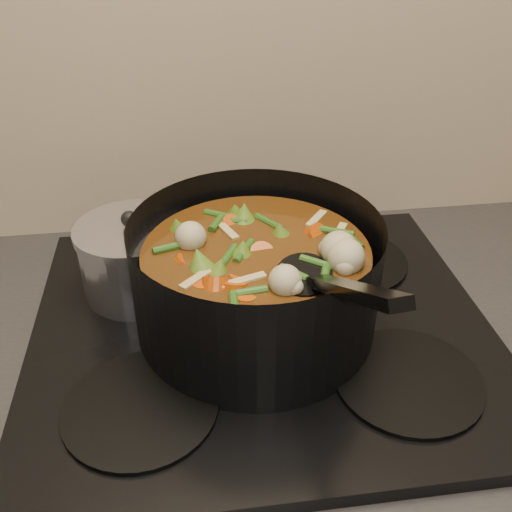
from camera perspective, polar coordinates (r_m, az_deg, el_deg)
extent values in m
cube|color=black|center=(0.82, 0.59, -9.19)|extent=(2.64, 0.64, 0.05)
cube|color=black|center=(0.79, 0.60, -7.33)|extent=(0.62, 0.54, 0.02)
cylinder|color=black|center=(0.69, -11.48, -14.57)|extent=(0.18, 0.18, 0.01)
cylinder|color=black|center=(0.73, 14.96, -11.84)|extent=(0.18, 0.18, 0.01)
cylinder|color=black|center=(0.89, -10.92, -2.01)|extent=(0.18, 0.18, 0.01)
cylinder|color=black|center=(0.92, 9.38, -0.45)|extent=(0.18, 0.18, 0.01)
cylinder|color=black|center=(0.74, 0.00, -2.08)|extent=(0.34, 0.34, 0.16)
cylinder|color=black|center=(0.78, 0.00, -6.48)|extent=(0.31, 0.31, 0.01)
cylinder|color=#512F0E|center=(0.75, 0.00, -2.91)|extent=(0.29, 0.29, 0.11)
cylinder|color=#C15209|center=(0.72, 3.34, 0.63)|extent=(0.03, 0.03, 0.03)
cylinder|color=#C15209|center=(0.78, 2.38, 3.17)|extent=(0.04, 0.04, 0.03)
cylinder|color=#C15209|center=(0.80, -4.18, 4.03)|extent=(0.04, 0.04, 0.03)
cylinder|color=#C15209|center=(0.72, -4.72, 0.41)|extent=(0.03, 0.04, 0.03)
cylinder|color=#C15209|center=(0.66, -4.48, -3.31)|extent=(0.04, 0.04, 0.03)
cylinder|color=#C15209|center=(0.68, 1.43, -1.40)|extent=(0.04, 0.04, 0.03)
cylinder|color=#C15209|center=(0.71, 6.05, -0.15)|extent=(0.04, 0.04, 0.03)
cylinder|color=#C15209|center=(0.79, 5.31, 3.62)|extent=(0.04, 0.03, 0.03)
cylinder|color=#C15209|center=(0.76, -1.17, 2.73)|extent=(0.04, 0.04, 0.03)
cylinder|color=#C15209|center=(0.75, -6.81, 1.55)|extent=(0.04, 0.04, 0.03)
sphere|color=tan|center=(0.72, 5.28, 1.72)|extent=(0.04, 0.04, 0.04)
sphere|color=tan|center=(0.76, -2.44, 3.70)|extent=(0.04, 0.04, 0.04)
sphere|color=tan|center=(0.67, -3.68, -1.00)|extent=(0.04, 0.04, 0.04)
sphere|color=tan|center=(0.69, 5.23, 0.40)|extent=(0.04, 0.04, 0.04)
cone|color=#547F1F|center=(0.66, -5.53, -2.07)|extent=(0.04, 0.04, 0.04)
cone|color=#547F1F|center=(0.65, 3.82, -2.86)|extent=(0.04, 0.04, 0.04)
cone|color=#547F1F|center=(0.73, 7.02, 1.69)|extent=(0.04, 0.04, 0.04)
cone|color=#547F1F|center=(0.79, 0.75, 4.51)|extent=(0.04, 0.04, 0.04)
cone|color=#547F1F|center=(0.75, -6.40, 2.49)|extent=(0.04, 0.04, 0.04)
cone|color=#547F1F|center=(0.66, -5.24, -2.24)|extent=(0.04, 0.04, 0.04)
cone|color=#547F1F|center=(0.65, 4.19, -2.73)|extent=(0.04, 0.04, 0.04)
cylinder|color=#335F1C|center=(0.75, 2.25, 2.42)|extent=(0.01, 0.04, 0.01)
cylinder|color=#335F1C|center=(0.81, -1.10, 4.97)|extent=(0.04, 0.03, 0.01)
cylinder|color=#335F1C|center=(0.76, -5.38, 2.97)|extent=(0.04, 0.02, 0.01)
cylinder|color=#335F1C|center=(0.71, -5.52, 0.36)|extent=(0.03, 0.04, 0.01)
cylinder|color=#335F1C|center=(0.68, -2.42, -0.97)|extent=(0.03, 0.04, 0.01)
cylinder|color=#335F1C|center=(0.63, 1.56, -4.55)|extent=(0.04, 0.02, 0.01)
cylinder|color=#335F1C|center=(0.67, 6.15, -1.60)|extent=(0.04, 0.03, 0.01)
cylinder|color=#335F1C|center=(0.73, 5.37, 1.28)|extent=(0.01, 0.04, 0.01)
cylinder|color=#335F1C|center=(0.75, 2.16, 2.45)|extent=(0.04, 0.03, 0.01)
cylinder|color=#335F1C|center=(0.81, -1.31, 4.96)|extent=(0.04, 0.02, 0.01)
cylinder|color=#335F1C|center=(0.76, -5.51, 2.90)|extent=(0.03, 0.04, 0.01)
cylinder|color=#335F1C|center=(0.71, -5.50, 0.28)|extent=(0.03, 0.04, 0.01)
cylinder|color=#335F1C|center=(0.68, -2.33, -1.01)|extent=(0.04, 0.02, 0.01)
cylinder|color=#335F1C|center=(0.63, 1.83, -4.52)|extent=(0.04, 0.04, 0.01)
cylinder|color=#335F1C|center=(0.68, 6.25, -1.50)|extent=(0.01, 0.04, 0.01)
cube|color=tan|center=(0.70, -6.26, -0.08)|extent=(0.05, 0.01, 0.00)
cube|color=tan|center=(0.65, 2.07, -2.82)|extent=(0.02, 0.05, 0.00)
cube|color=tan|center=(0.74, 5.73, 1.93)|extent=(0.05, 0.03, 0.00)
cube|color=tan|center=(0.78, -2.35, 3.67)|extent=(0.04, 0.04, 0.00)
cube|color=tan|center=(0.69, -5.88, -0.84)|extent=(0.03, 0.05, 0.00)
ellipsoid|color=black|center=(0.67, 4.81, -1.94)|extent=(0.09, 0.10, 0.01)
cube|color=black|center=(0.56, 9.50, -3.42)|extent=(0.05, 0.19, 0.12)
cylinder|color=silver|center=(0.84, -11.98, -0.58)|extent=(0.15, 0.15, 0.10)
cylinder|color=silver|center=(0.81, -12.42, 2.57)|extent=(0.16, 0.16, 0.01)
sphere|color=black|center=(0.80, -12.57, 3.63)|extent=(0.02, 0.02, 0.02)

